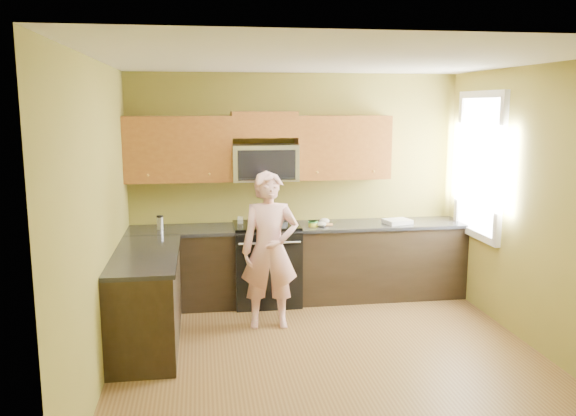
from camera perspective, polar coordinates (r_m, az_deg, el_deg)
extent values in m
plane|color=brown|center=(5.63, 4.12, -14.38)|extent=(4.00, 4.00, 0.00)
plane|color=white|center=(5.15, 4.50, 14.17)|extent=(4.00, 4.00, 0.00)
plane|color=olive|center=(7.16, 0.75, 2.18)|extent=(4.00, 0.00, 4.00)
plane|color=olive|center=(3.36, 11.96, -7.01)|extent=(4.00, 0.00, 4.00)
plane|color=olive|center=(5.17, -17.88, -1.34)|extent=(0.00, 4.00, 4.00)
plane|color=olive|center=(5.99, 23.29, -0.17)|extent=(0.00, 4.00, 4.00)
cube|color=black|center=(7.06, 1.13, -5.49)|extent=(4.00, 0.60, 0.88)
cube|color=black|center=(5.94, -13.59, -8.79)|extent=(0.60, 1.60, 0.88)
cube|color=black|center=(6.94, 1.15, -1.85)|extent=(4.00, 0.62, 0.04)
cube|color=black|center=(5.81, -13.68, -4.48)|extent=(0.62, 1.60, 0.04)
cube|color=brown|center=(6.88, -2.34, 8.12)|extent=(0.76, 0.33, 0.30)
imported|color=#EC7876|center=(6.14, -1.79, -4.14)|extent=(0.63, 0.44, 1.65)
cube|color=#B27F47|center=(6.95, 3.92, -1.62)|extent=(0.13, 0.13, 0.01)
ellipsoid|color=silver|center=(6.86, 3.29, -1.58)|extent=(0.14, 0.15, 0.06)
ellipsoid|color=silver|center=(7.03, 3.57, -1.27)|extent=(0.14, 0.15, 0.07)
cube|color=white|center=(7.15, 10.59, -1.30)|extent=(0.35, 0.30, 0.05)
cylinder|color=silver|center=(6.86, -4.66, -1.34)|extent=(0.08, 0.08, 0.12)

